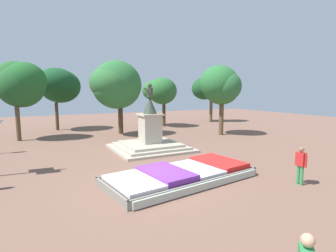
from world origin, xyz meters
The scene contains 10 objects.
ground_plane centered at (0.00, 0.00, 0.00)m, with size 77.74×77.74×0.00m, color brown.
flower_planter centered at (1.39, -0.23, 0.25)m, with size 7.34×4.10×0.60m.
statue_monument centered at (2.70, 6.51, 0.81)m, with size 5.11×5.11×4.66m.
pedestrian_near_planter centered at (5.71, -3.09, 0.98)m, with size 0.23×0.57×1.69m.
park_tree_far_left centered at (-5.36, 14.84, 4.80)m, with size 4.00×3.72×6.58m.
park_tree_behind_statue centered at (8.55, 17.33, 4.17)m, with size 3.49×4.48×5.67m.
park_tree_far_right centered at (2.22, 13.33, 4.74)m, with size 4.71×4.16×6.88m.
park_tree_street_side centered at (11.20, 9.35, 4.58)m, with size 3.72×3.83×6.51m.
park_tree_mid_canopy centered at (-2.05, 19.45, 4.76)m, with size 4.41×4.50×6.50m.
park_tree_distant centered at (16.78, 18.65, 4.72)m, with size 4.82×3.88×6.57m.
Camera 1 is at (-4.55, -10.33, 4.06)m, focal length 28.00 mm.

